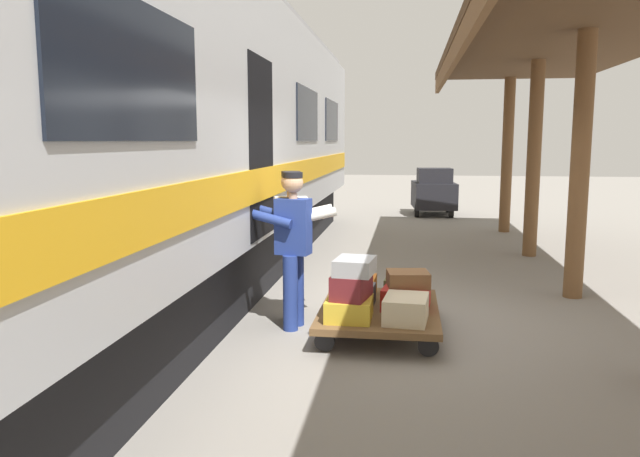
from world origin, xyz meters
The scene contains 16 objects.
ground_plane centered at (0.00, 0.00, 0.00)m, with size 60.00×60.00×0.00m, color gray.
platform_canopy centered at (-1.89, 0.00, 3.25)m, with size 3.20×15.49×3.56m.
train_car centered at (3.34, 0.00, 2.06)m, with size 3.02×18.14×4.00m.
luggage_cart centered at (0.49, 0.36, 0.23)m, with size 1.24×1.74×0.27m.
suitcase_slate_roller centered at (0.77, 0.36, 0.38)m, with size 0.42×0.49×0.22m, color #4C515B.
suitcase_red_plastic centered at (0.21, 0.36, 0.39)m, with size 0.47×0.50×0.23m, color #AD231E.
suitcase_orange_carryall centered at (0.77, -0.11, 0.38)m, with size 0.42×0.46×0.21m, color #CC6B23.
suitcase_cream_canvas centered at (0.21, 0.84, 0.39)m, with size 0.41×0.53×0.25m, color beige.
suitcase_olive_duffel centered at (0.21, -0.11, 0.39)m, with size 0.45×0.56×0.24m, color brown.
suitcase_yellow_case centered at (0.77, 0.84, 0.37)m, with size 0.45×0.51×0.21m, color gold.
suitcase_brown_leather centered at (0.19, 0.33, 0.58)m, with size 0.43×0.37×0.16m, color brown.
suitcase_maroon_trunk centered at (0.75, 0.82, 0.60)m, with size 0.32×0.47×0.24m, color maroon.
suitcase_gray_aluminum centered at (0.72, 0.83, 0.80)m, with size 0.37×0.46×0.16m, color #9EA0A5.
porter_in_overalls centered at (1.44, 0.35, 0.93)m, with size 0.71×0.50×1.70m.
porter_by_door centered at (1.46, 0.15, 0.93)m, with size 0.72×0.54×1.70m.
baggage_tug centered at (-0.50, -10.29, 0.63)m, with size 1.23×1.78×1.30m.
Camera 1 is at (0.22, 6.74, 2.03)m, focal length 34.38 mm.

